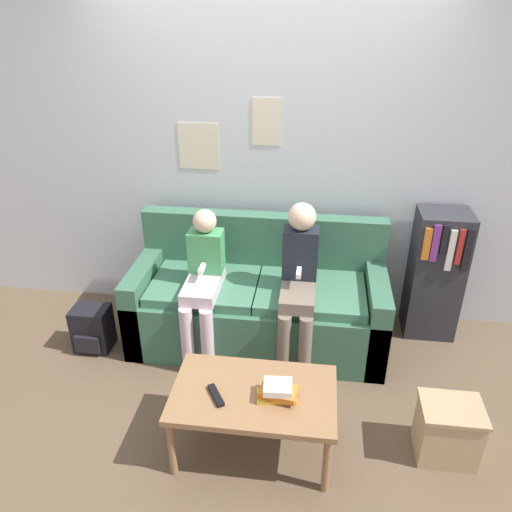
% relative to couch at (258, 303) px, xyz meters
% --- Properties ---
extents(ground_plane, '(10.00, 10.00, 0.00)m').
position_rel_couch_xyz_m(ground_plane, '(0.00, -0.51, -0.31)').
color(ground_plane, brown).
extents(wall_back, '(8.00, 0.06, 2.60)m').
position_rel_couch_xyz_m(wall_back, '(-0.00, 0.48, 0.99)').
color(wall_back, silver).
rests_on(wall_back, ground_plane).
extents(couch, '(1.85, 0.78, 0.92)m').
position_rel_couch_xyz_m(couch, '(0.00, 0.00, 0.00)').
color(couch, '#38664C').
rests_on(couch, ground_plane).
extents(coffee_table, '(0.91, 0.56, 0.42)m').
position_rel_couch_xyz_m(coffee_table, '(0.11, -1.06, 0.06)').
color(coffee_table, '#8E6642').
rests_on(coffee_table, ground_plane).
extents(person_left, '(0.24, 0.54, 1.07)m').
position_rel_couch_xyz_m(person_left, '(-0.36, -0.20, 0.30)').
color(person_left, silver).
rests_on(person_left, ground_plane).
extents(person_right, '(0.24, 0.54, 1.16)m').
position_rel_couch_xyz_m(person_right, '(0.30, -0.18, 0.35)').
color(person_right, '#756656').
rests_on(person_right, ground_plane).
extents(tv_remote, '(0.12, 0.17, 0.02)m').
position_rel_couch_xyz_m(tv_remote, '(-0.09, -1.12, 0.12)').
color(tv_remote, black).
rests_on(tv_remote, coffee_table).
extents(book_stack, '(0.23, 0.16, 0.10)m').
position_rel_couch_xyz_m(book_stack, '(0.24, -1.08, 0.15)').
color(book_stack, gold).
rests_on(book_stack, coffee_table).
extents(bookshelf, '(0.37, 0.33, 1.00)m').
position_rel_couch_xyz_m(bookshelf, '(1.31, 0.27, 0.19)').
color(bookshelf, '#2D2D33').
rests_on(bookshelf, ground_plane).
extents(storage_box, '(0.34, 0.28, 0.36)m').
position_rel_couch_xyz_m(storage_box, '(1.20, -0.97, -0.13)').
color(storage_box, tan).
rests_on(storage_box, ground_plane).
extents(backpack, '(0.27, 0.24, 0.34)m').
position_rel_couch_xyz_m(backpack, '(-1.21, -0.28, -0.14)').
color(backpack, black).
rests_on(backpack, ground_plane).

